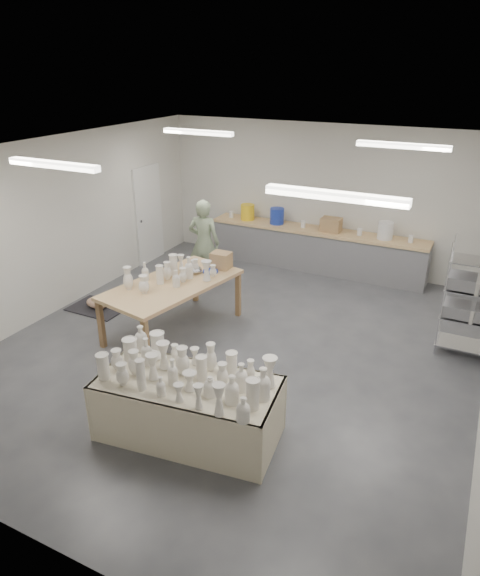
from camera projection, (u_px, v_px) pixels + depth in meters
The scene contains 9 objects.
room at pixel (233, 218), 7.32m from camera, with size 8.00×8.02×3.00m.
back_counter at pixel (315, 248), 10.86m from camera, with size 4.60×0.60×1.24m.
wire_shelf at pixel (475, 299), 7.51m from camera, with size 0.88×0.48×1.80m.
drying_table at pixel (188, 404), 6.02m from camera, with size 2.23×1.26×1.12m.
work_table at pixel (177, 280), 8.29m from camera, with size 1.57×2.47×1.24m.
rug at pixel (98, 308), 9.31m from camera, with size 1.00×0.70×0.02m, color black.
cat at pixel (98, 303), 9.25m from camera, with size 0.46×0.35×0.19m.
potter at pixel (204, 243), 10.02m from camera, with size 0.63×0.41×1.72m, color #98AD86.
red_stool at pixel (212, 266), 10.48m from camera, with size 0.39×0.39×0.31m.
Camera 1 is at (3.13, -6.22, 4.12)m, focal length 32.00 mm.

